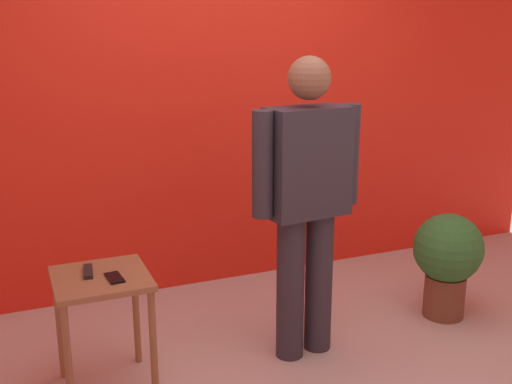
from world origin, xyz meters
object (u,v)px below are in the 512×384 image
object	(u,v)px
side_table	(102,298)
tv_remote	(88,271)
standing_person	(307,195)
cell_phone	(115,278)
potted_plant	(447,257)

from	to	relation	value
side_table	tv_remote	size ratio (longest dim) A/B	3.71
standing_person	side_table	bearing A→B (deg)	177.46
standing_person	cell_phone	world-z (taller)	standing_person
side_table	potted_plant	size ratio (longest dim) A/B	0.92
standing_person	potted_plant	xyz separation A→B (m)	(1.05, 0.05, -0.53)
standing_person	potted_plant	world-z (taller)	standing_person
tv_remote	potted_plant	bearing A→B (deg)	5.48
standing_person	side_table	world-z (taller)	standing_person
cell_phone	potted_plant	size ratio (longest dim) A/B	0.21
potted_plant	cell_phone	bearing A→B (deg)	-178.13
standing_person	tv_remote	size ratio (longest dim) A/B	9.89
cell_phone	potted_plant	xyz separation A→B (m)	(2.10, 0.07, -0.23)
side_table	standing_person	bearing A→B (deg)	-2.54
standing_person	cell_phone	distance (m)	1.10
cell_phone	side_table	bearing A→B (deg)	126.72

